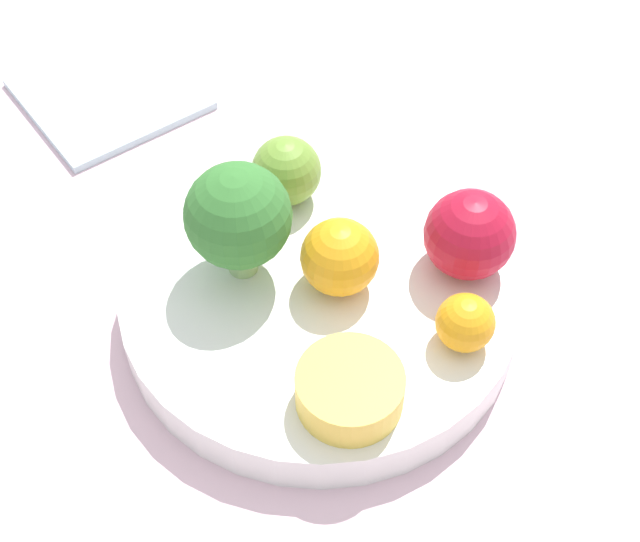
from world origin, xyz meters
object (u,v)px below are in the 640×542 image
Objects in this scene: broccoli at (238,217)px; napkin at (109,94)px; apple_red at (286,171)px; small_cup at (350,389)px; apple_green at (470,235)px; bowl at (320,296)px; orange_front at (340,257)px; orange_back at (465,323)px.

napkin is (-0.01, -0.23, -0.07)m from broccoli.
apple_red reaches higher than small_cup.
apple_green is (-0.11, 0.07, -0.02)m from broccoli.
broccoli is at bearing -47.11° from bowl.
apple_red is at bearing -107.55° from bowl.
bowl is 5.21× the size of orange_front.
broccoli is 0.12m from small_cup.
broccoli is 0.14m from apple_green.
orange_front reaches higher than napkin.
broccoli is 1.74× the size of apple_red.
orange_front is at bearing -121.03° from small_cup.
apple_green reaches higher than napkin.
small_cup is (0.04, 0.07, -0.01)m from orange_front.
napkin is at bearing -77.62° from apple_red.
apple_red is 0.96× the size of orange_front.
orange_front is 0.36× the size of napkin.
broccoli reaches higher than small_cup.
bowl reaches higher than napkin.
orange_front is 0.08m from orange_back.
small_cup is (0.03, 0.08, 0.03)m from bowl.
orange_back is 0.08m from small_cup.
broccoli is at bearing -56.91° from orange_back.
napkin is (0.06, -0.35, -0.04)m from orange_back.
apple_red is 0.16m from small_cup.
napkin is (-0.01, -0.34, -0.04)m from small_cup.
napkin is at bearing -83.96° from orange_front.
bowl is 5.42× the size of apple_red.
apple_red is 1.33× the size of orange_back.
apple_red is at bearing -146.63° from broccoli.
orange_front is (0.07, -0.03, -0.00)m from apple_green.
apple_red is 0.16m from orange_back.
apple_red is 0.76× the size of small_cup.
broccoli is at bearing -45.11° from orange_front.
orange_front is at bearing 80.28° from apple_red.
apple_green is 0.32m from napkin.
apple_green is at bearing 154.62° from bowl.
bowl is at bearing -113.26° from small_cup.
orange_front is 0.28m from napkin.
small_cup is at bearing 69.43° from apple_red.
orange_back is (-0.08, 0.12, -0.03)m from broccoli.
apple_red is at bearing -110.57° from small_cup.
apple_green reaches higher than orange_front.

